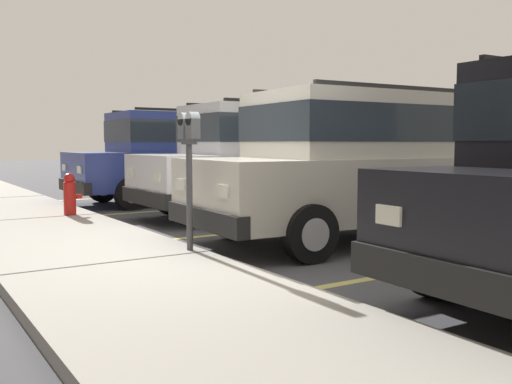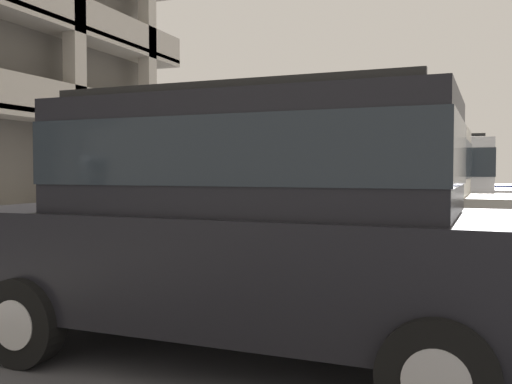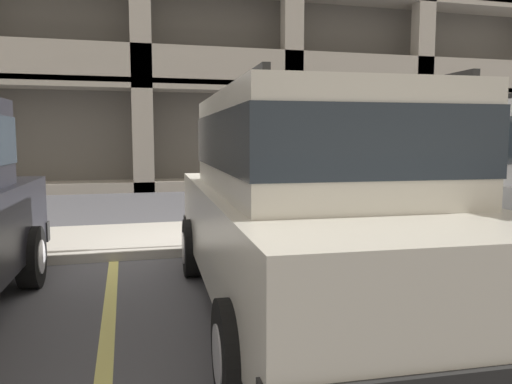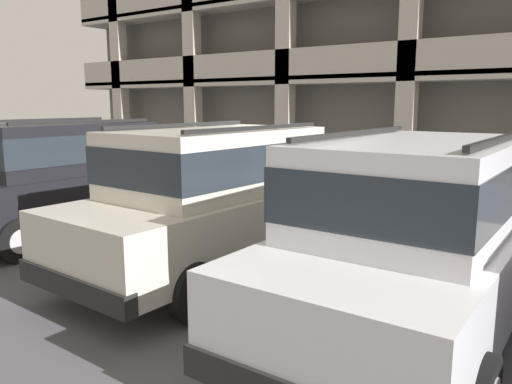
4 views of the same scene
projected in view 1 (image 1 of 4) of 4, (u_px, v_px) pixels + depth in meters
The scene contains 8 objects.
ground_plane at pixel (225, 264), 6.48m from camera, with size 80.00×80.00×0.10m.
sidewalk at pixel (113, 268), 5.77m from camera, with size 40.00×2.20×0.12m.
parking_stall_lines at pixel (254, 231), 8.54m from camera, with size 12.69×4.80×0.01m.
silver_suv at pixel (361, 160), 7.71m from camera, with size 2.17×4.86×2.03m.
dark_hatchback at pixel (268, 156), 10.32m from camera, with size 2.06×4.80×2.03m.
blue_coupe at pixel (180, 153), 12.70m from camera, with size 2.03×4.78×2.03m.
parking_meter_near at pixel (189, 148), 6.32m from camera, with size 0.35×0.12×1.54m.
fire_hydrant at pixel (70, 194), 9.52m from camera, with size 0.30×0.30×0.70m.
Camera 1 is at (-5.56, 3.15, 1.32)m, focal length 40.00 mm.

